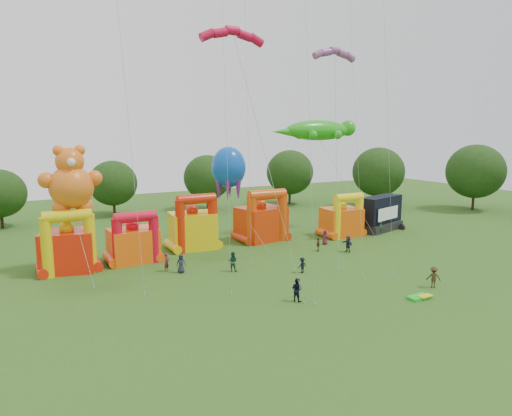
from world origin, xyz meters
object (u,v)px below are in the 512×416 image
bouncy_castle_0 (68,248)px  octopus_kite (232,179)px  bouncy_castle_2 (193,228)px  teddy_bear_kite (74,198)px  gecko_kite (340,174)px  spectator_0 (181,264)px  spectator_4 (318,245)px  stage_trailer (381,214)px

bouncy_castle_0 → octopus_kite: (20.40, 5.79, 5.28)m
bouncy_castle_0 → bouncy_castle_2: size_ratio=0.95×
teddy_bear_kite → octopus_kite: bearing=18.3°
gecko_kite → octopus_kite: bearing=162.1°
spectator_0 → octopus_kite: bearing=61.7°
bouncy_castle_0 → spectator_4: (26.09, -5.29, -1.62)m
bouncy_castle_0 → spectator_0: (9.54, -5.67, -1.47)m
octopus_kite → stage_trailer: bearing=-16.1°
bouncy_castle_2 → gecko_kite: bearing=-3.5°
bouncy_castle_2 → spectator_0: 9.43m
bouncy_castle_0 → spectator_4: bouncy_castle_0 is taller
teddy_bear_kite → spectator_0: size_ratio=6.75×
teddy_bear_kite → gecko_kite: gecko_kite is taller
teddy_bear_kite → spectator_4: (25.33, -4.59, -6.54)m
bouncy_castle_2 → spectator_0: size_ratio=3.60×
octopus_kite → spectator_0: 17.18m
spectator_4 → spectator_0: bearing=-48.0°
bouncy_castle_2 → stage_trailer: bouncy_castle_2 is taller
stage_trailer → spectator_0: 31.51m
octopus_kite → spectator_4: bearing=-62.8°
bouncy_castle_0 → teddy_bear_kite: 5.03m
teddy_bear_kite → octopus_kite: size_ratio=0.96×
bouncy_castle_2 → octopus_kite: 8.92m
gecko_kite → teddy_bear_kite: bearing=-176.6°
teddy_bear_kite → bouncy_castle_2: bearing=13.9°
spectator_0 → spectator_4: spectator_0 is taller
gecko_kite → spectator_4: 12.72m
stage_trailer → gecko_kite: (-6.25, 1.33, 5.64)m
bouncy_castle_2 → gecko_kite: 21.11m
bouncy_castle_2 → stage_trailer: 26.74m
bouncy_castle_0 → gecko_kite: (34.26, 1.31, 5.56)m
teddy_bear_kite → spectator_4: bearing=-10.3°
bouncy_castle_0 → stage_trailer: (40.51, -0.03, -0.08)m
stage_trailer → octopus_kite: bearing=163.9°
bouncy_castle_0 → bouncy_castle_2: (13.90, 2.54, 0.12)m
stage_trailer → spectator_4: size_ratio=5.02×
stage_trailer → spectator_4: bearing=-159.9°
teddy_bear_kite → spectator_4: size_ratio=7.99×
bouncy_castle_0 → stage_trailer: bearing=-0.0°
bouncy_castle_2 → stage_trailer: size_ratio=0.85×
octopus_kite → spectator_0: bearing=-133.5°
gecko_kite → bouncy_castle_2: bearing=176.5°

